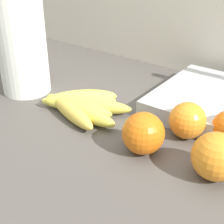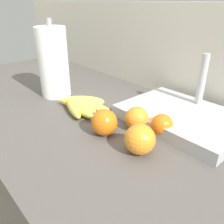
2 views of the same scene
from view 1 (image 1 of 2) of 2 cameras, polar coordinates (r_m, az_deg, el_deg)
The scene contains 6 objects.
wall_back at distance 1.16m, azimuth 12.66°, elevation -6.38°, with size 2.39×0.06×1.30m, color silver.
banana_bunch at distance 0.76m, azimuth -5.53°, elevation 1.16°, with size 0.21×0.17×0.04m.
orange_center at distance 0.67m, azimuth 12.76°, elevation -1.43°, with size 0.07×0.07×0.07m, color orange.
orange_right at distance 0.58m, azimuth 17.34°, elevation -7.26°, with size 0.08×0.08×0.08m, color orange.
orange_back_left at distance 0.61m, azimuth 5.37°, elevation -3.64°, with size 0.08×0.08×0.08m, color orange.
paper_towel_roll at distance 0.85m, azimuth -15.32°, elevation 12.18°, with size 0.12×0.12×0.31m.
Camera 1 is at (0.34, -0.50, 1.31)m, focal length 53.54 mm.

